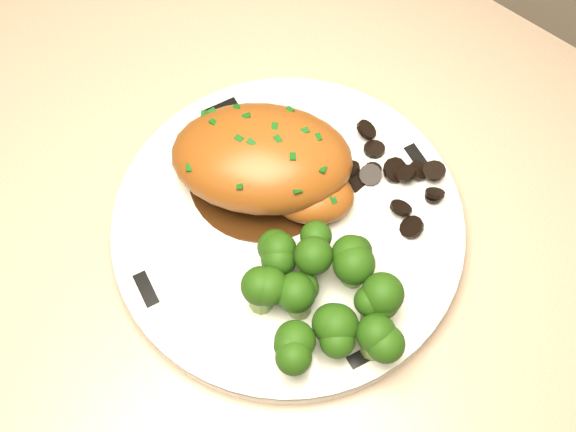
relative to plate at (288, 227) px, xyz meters
The scene contains 9 objects.
plate is the anchor object (origin of this frame).
rim_accent_0 0.12m from the plate, 67.53° to the left, with size 0.03×0.01×0.00m, color black.
rim_accent_1 0.12m from the plate, 157.53° to the left, with size 0.03×0.01×0.00m, color black.
rim_accent_2 0.12m from the plate, 112.47° to the right, with size 0.03×0.01×0.00m, color black.
rim_accent_3 0.12m from the plate, 22.47° to the right, with size 0.03×0.01×0.00m, color black.
gravy_pool 0.05m from the plate, 155.78° to the left, with size 0.12×0.12×0.00m, color black.
chicken_breast 0.05m from the plate, 152.06° to the left, with size 0.17×0.15×0.05m.
mushroom_pile 0.08m from the plate, 62.00° to the left, with size 0.08×0.06×0.02m.
broccoli_florets 0.08m from the plate, 32.72° to the right, with size 0.12×0.10×0.04m.
Camera 1 is at (-0.12, 1.49, 1.40)m, focal length 45.00 mm.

